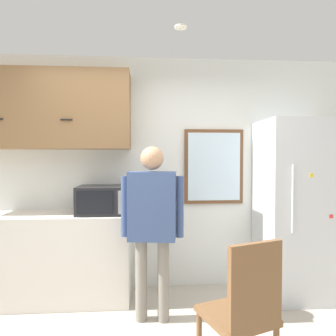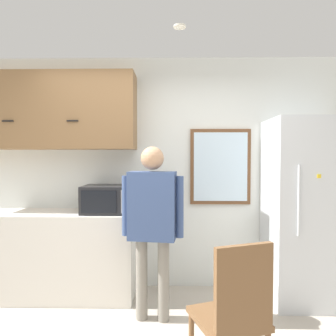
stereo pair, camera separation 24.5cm
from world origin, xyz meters
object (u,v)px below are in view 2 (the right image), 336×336
object	(u,v)px
refrigerator	(304,210)
chair	(235,310)
person	(152,215)
microwave	(108,199)

from	to	relation	value
refrigerator	chair	world-z (taller)	refrigerator
person	refrigerator	xyz separation A→B (m)	(1.59, 0.41, -0.02)
chair	person	bearing A→B (deg)	-75.41
microwave	refrigerator	world-z (taller)	refrigerator
microwave	chair	distance (m)	1.82
refrigerator	chair	distance (m)	1.68
microwave	refrigerator	distance (m)	2.12
refrigerator	chair	xyz separation A→B (m)	(-1.00, -1.28, -0.43)
person	microwave	bearing A→B (deg)	145.82
microwave	refrigerator	size ratio (longest dim) A/B	0.27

